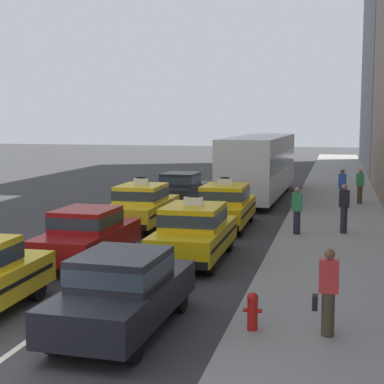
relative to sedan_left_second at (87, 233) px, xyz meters
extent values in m
cube|color=silver|center=(1.40, 12.78, -0.84)|extent=(0.14, 80.00, 0.01)
cube|color=gray|center=(7.00, 7.78, -0.77)|extent=(4.00, 90.00, 0.15)
cylinder|color=black|center=(0.33, -3.74, -0.53)|extent=(0.25, 0.65, 0.64)
cube|color=black|center=(-0.42, -3.08, -0.43)|extent=(1.71, 0.18, 0.20)
cylinder|color=black|center=(-0.71, 1.46, -0.53)|extent=(0.25, 0.64, 0.64)
cylinder|color=black|center=(0.74, 1.45, -0.53)|extent=(0.25, 0.64, 0.64)
cylinder|color=black|center=(-0.74, -1.38, -0.53)|extent=(0.25, 0.64, 0.64)
cylinder|color=black|center=(0.71, -1.39, -0.53)|extent=(0.25, 0.64, 0.64)
cube|color=maroon|center=(0.00, 0.03, -0.20)|extent=(1.80, 4.32, 0.66)
cube|color=maroon|center=(0.00, -0.07, 0.43)|extent=(1.58, 1.92, 0.60)
cube|color=#2D3842|center=(0.00, -0.07, 0.43)|extent=(1.60, 1.94, 0.33)
cylinder|color=black|center=(-0.97, 7.24, -0.53)|extent=(0.25, 0.64, 0.64)
cylinder|color=black|center=(0.51, 7.26, -0.53)|extent=(0.25, 0.64, 0.64)
cylinder|color=black|center=(-0.92, 4.18, -0.53)|extent=(0.25, 0.64, 0.64)
cylinder|color=black|center=(0.55, 4.20, -0.53)|extent=(0.25, 0.64, 0.64)
cube|color=yellow|center=(-0.21, 5.72, -0.18)|extent=(1.86, 4.52, 0.70)
cube|color=black|center=(-0.21, 5.72, -0.13)|extent=(1.88, 4.16, 0.10)
cube|color=yellow|center=(-0.21, 5.57, 0.49)|extent=(1.63, 2.12, 0.64)
cube|color=#2D3842|center=(-0.21, 5.57, 0.49)|extent=(1.65, 2.14, 0.35)
cube|color=white|center=(-0.21, 5.57, 0.93)|extent=(0.56, 0.13, 0.24)
cube|color=black|center=(-0.21, 5.57, 1.08)|extent=(0.32, 0.11, 0.06)
cube|color=black|center=(-0.24, 7.93, -0.43)|extent=(1.71, 0.16, 0.20)
cube|color=black|center=(-0.18, 3.51, -0.43)|extent=(1.71, 0.16, 0.20)
cylinder|color=black|center=(-0.93, 13.20, -0.53)|extent=(0.26, 0.65, 0.64)
cylinder|color=black|center=(0.51, 13.16, -0.53)|extent=(0.26, 0.65, 0.64)
cylinder|color=black|center=(-1.00, 10.36, -0.53)|extent=(0.26, 0.65, 0.64)
cylinder|color=black|center=(0.44, 10.33, -0.53)|extent=(0.26, 0.65, 0.64)
cube|color=black|center=(-0.24, 11.76, -0.20)|extent=(1.87, 4.34, 0.66)
cube|color=black|center=(-0.25, 11.66, 0.43)|extent=(1.61, 1.94, 0.60)
cube|color=#2D3842|center=(-0.25, 11.66, 0.43)|extent=(1.63, 1.96, 0.33)
cylinder|color=black|center=(2.29, -3.74, -0.53)|extent=(0.26, 0.65, 0.64)
cylinder|color=black|center=(3.74, -3.78, -0.53)|extent=(0.26, 0.65, 0.64)
cylinder|color=black|center=(2.21, -6.57, -0.53)|extent=(0.26, 0.65, 0.64)
cylinder|color=black|center=(3.66, -6.62, -0.53)|extent=(0.26, 0.65, 0.64)
cube|color=black|center=(2.98, -5.18, -0.20)|extent=(1.88, 4.35, 0.66)
cube|color=black|center=(2.97, -5.28, 0.43)|extent=(1.61, 1.94, 0.60)
cube|color=#2D3842|center=(2.97, -5.28, 0.43)|extent=(1.63, 1.96, 0.33)
cylinder|color=black|center=(2.22, 2.43, -0.53)|extent=(0.25, 0.64, 0.64)
cylinder|color=black|center=(3.69, 2.45, -0.53)|extent=(0.25, 0.64, 0.64)
cylinder|color=black|center=(2.25, -0.63, -0.53)|extent=(0.25, 0.64, 0.64)
cylinder|color=black|center=(3.72, -0.61, -0.53)|extent=(0.25, 0.64, 0.64)
cube|color=yellow|center=(2.97, 0.91, -0.18)|extent=(1.84, 4.52, 0.70)
cube|color=black|center=(2.97, 0.91, -0.13)|extent=(1.86, 4.16, 0.10)
cube|color=yellow|center=(2.97, 0.76, 0.49)|extent=(1.62, 2.12, 0.64)
cube|color=#2D3842|center=(2.97, 0.76, 0.49)|extent=(1.64, 2.14, 0.35)
cube|color=white|center=(2.97, 0.76, 0.93)|extent=(0.56, 0.13, 0.24)
cube|color=black|center=(2.97, 0.76, 1.08)|extent=(0.32, 0.11, 0.06)
cube|color=black|center=(2.95, 3.12, -0.43)|extent=(1.71, 0.16, 0.20)
cube|color=black|center=(2.99, -1.30, -0.43)|extent=(1.71, 0.16, 0.20)
cylinder|color=black|center=(2.12, 7.90, -0.53)|extent=(0.25, 0.64, 0.64)
cylinder|color=black|center=(3.59, 7.93, -0.53)|extent=(0.25, 0.64, 0.64)
cylinder|color=black|center=(2.16, 4.84, -0.53)|extent=(0.25, 0.64, 0.64)
cylinder|color=black|center=(3.64, 4.87, -0.53)|extent=(0.25, 0.64, 0.64)
cube|color=yellow|center=(2.88, 6.38, -0.18)|extent=(1.87, 4.53, 0.70)
cube|color=black|center=(2.88, 6.38, -0.13)|extent=(1.88, 4.17, 0.10)
cube|color=yellow|center=(2.88, 6.23, 0.49)|extent=(1.63, 2.12, 0.64)
cube|color=#2D3842|center=(2.88, 6.23, 0.49)|extent=(1.65, 2.14, 0.35)
cube|color=white|center=(2.88, 6.23, 0.93)|extent=(0.56, 0.13, 0.24)
cube|color=black|center=(2.88, 6.23, 1.08)|extent=(0.32, 0.11, 0.06)
cube|color=black|center=(2.85, 8.59, -0.43)|extent=(1.71, 0.17, 0.20)
cube|color=black|center=(2.91, 4.17, -0.43)|extent=(1.71, 0.17, 0.20)
cylinder|color=black|center=(2.11, 18.75, -0.53)|extent=(0.25, 0.64, 0.64)
cylinder|color=black|center=(4.11, 18.70, -0.53)|extent=(0.25, 0.64, 0.64)
cylinder|color=black|center=(1.97, 12.03, -0.53)|extent=(0.25, 0.64, 0.64)
cylinder|color=black|center=(3.97, 11.99, -0.53)|extent=(0.25, 0.64, 0.64)
cube|color=silver|center=(3.04, 15.37, 0.92)|extent=(2.74, 11.25, 2.90)
cube|color=#2D3842|center=(3.04, 15.37, 1.17)|extent=(2.75, 10.80, 0.84)
cube|color=black|center=(3.16, 20.92, 2.12)|extent=(2.13, 0.13, 0.36)
cylinder|color=#23232D|center=(5.66, 4.98, -0.29)|extent=(0.24, 0.24, 0.81)
cube|color=#338C4C|center=(5.66, 4.98, 0.43)|extent=(0.36, 0.22, 0.63)
sphere|color=#9E7051|center=(5.66, 4.98, 0.85)|extent=(0.20, 0.20, 0.20)
cylinder|color=#23232D|center=(7.25, 5.54, -0.24)|extent=(0.24, 0.24, 0.92)
cube|color=black|center=(7.25, 5.54, 0.52)|extent=(0.36, 0.22, 0.60)
sphere|color=#9E7051|center=(7.25, 5.54, 0.93)|extent=(0.20, 0.20, 0.20)
cylinder|color=#473828|center=(8.04, 13.33, -0.27)|extent=(0.24, 0.24, 0.85)
cube|color=#338C4C|center=(8.04, 13.33, 0.45)|extent=(0.36, 0.22, 0.59)
sphere|color=#9E7051|center=(8.04, 13.33, 0.85)|extent=(0.20, 0.20, 0.20)
cylinder|color=#23232D|center=(7.21, 12.08, -0.26)|extent=(0.24, 0.24, 0.87)
cube|color=#2D4CA5|center=(7.21, 12.08, 0.49)|extent=(0.36, 0.22, 0.63)
sphere|color=brown|center=(7.21, 12.08, 0.92)|extent=(0.20, 0.20, 0.20)
cylinder|color=#473828|center=(6.88, -4.93, -0.29)|extent=(0.24, 0.24, 0.82)
cube|color=red|center=(6.88, -4.93, 0.43)|extent=(0.36, 0.22, 0.61)
sphere|color=brown|center=(6.88, -4.93, 0.85)|extent=(0.20, 0.20, 0.20)
cube|color=black|center=(6.64, -4.93, -0.08)|extent=(0.10, 0.20, 0.28)
cylinder|color=red|center=(5.48, -4.94, -0.40)|extent=(0.20, 0.20, 0.60)
sphere|color=red|center=(5.48, -4.94, -0.08)|extent=(0.22, 0.22, 0.22)
cylinder|color=red|center=(5.35, -4.94, -0.32)|extent=(0.10, 0.08, 0.08)
cylinder|color=red|center=(5.61, -4.94, -0.32)|extent=(0.10, 0.08, 0.08)
camera|label=1|loc=(6.98, -16.06, 3.32)|focal=56.76mm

